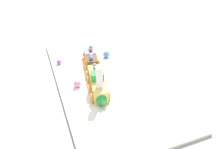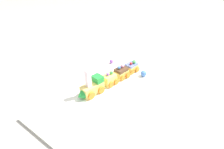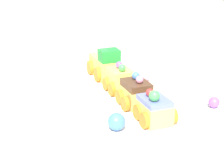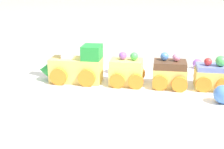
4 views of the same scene
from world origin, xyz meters
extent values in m
plane|color=gray|center=(0.00, 0.00, 0.00)|extent=(10.00, 10.00, 0.00)
cube|color=white|center=(0.00, 0.00, 0.01)|extent=(0.76, 0.38, 0.01)
cube|color=#EACC66|center=(0.10, -0.06, 0.04)|extent=(0.11, 0.06, 0.05)
cube|color=green|center=(0.07, -0.06, 0.07)|extent=(0.04, 0.05, 0.03)
cone|color=green|center=(0.16, -0.07, 0.03)|extent=(0.03, 0.05, 0.04)
cube|color=white|center=(0.12, -0.07, 0.07)|extent=(0.02, 0.02, 0.02)
cube|color=white|center=(0.12, -0.07, 0.09)|extent=(0.02, 0.02, 0.02)
cube|color=white|center=(0.12, -0.07, 0.11)|extent=(0.02, 0.02, 0.02)
cube|color=white|center=(0.12, -0.07, 0.13)|extent=(0.02, 0.02, 0.02)
cylinder|color=orange|center=(0.12, -0.09, 0.03)|extent=(0.03, 0.01, 0.03)
cylinder|color=orange|center=(0.13, -0.04, 0.03)|extent=(0.03, 0.01, 0.03)
cylinder|color=orange|center=(0.07, -0.09, 0.03)|extent=(0.03, 0.01, 0.03)
cylinder|color=orange|center=(0.08, -0.03, 0.03)|extent=(0.03, 0.01, 0.03)
cube|color=#EACC66|center=(0.00, -0.05, 0.03)|extent=(0.07, 0.06, 0.04)
cube|color=#EFE066|center=(0.00, -0.05, 0.05)|extent=(0.07, 0.05, 0.01)
sphere|color=#4CBC56|center=(-0.01, -0.04, 0.07)|extent=(0.02, 0.02, 0.02)
sphere|color=#9956C6|center=(0.01, -0.05, 0.07)|extent=(0.02, 0.02, 0.02)
cylinder|color=orange|center=(0.01, -0.08, 0.03)|extent=(0.03, 0.01, 0.03)
cylinder|color=orange|center=(0.02, -0.02, 0.03)|extent=(0.03, 0.01, 0.03)
cylinder|color=orange|center=(-0.03, -0.07, 0.03)|extent=(0.03, 0.01, 0.03)
cylinder|color=orange|center=(-0.02, -0.02, 0.03)|extent=(0.03, 0.01, 0.03)
cube|color=#EACC66|center=(-0.08, -0.03, 0.03)|extent=(0.07, 0.06, 0.04)
cube|color=brown|center=(-0.08, -0.03, 0.05)|extent=(0.07, 0.05, 0.01)
sphere|color=pink|center=(-0.09, -0.03, 0.07)|extent=(0.02, 0.02, 0.01)
sphere|color=#4C84E0|center=(-0.07, -0.04, 0.07)|extent=(0.02, 0.02, 0.02)
cylinder|color=orange|center=(-0.07, -0.06, 0.03)|extent=(0.03, 0.01, 0.03)
cylinder|color=orange|center=(-0.06, -0.01, 0.03)|extent=(0.03, 0.01, 0.03)
cylinder|color=orange|center=(-0.10, -0.06, 0.03)|extent=(0.03, 0.01, 0.03)
cylinder|color=orange|center=(-0.10, 0.00, 0.03)|extent=(0.03, 0.01, 0.03)
cube|color=#EACC66|center=(-0.16, -0.02, 0.03)|extent=(0.07, 0.06, 0.04)
cube|color=#6B7AC6|center=(-0.16, -0.02, 0.05)|extent=(0.07, 0.05, 0.01)
sphere|color=#4CBC56|center=(-0.17, -0.01, 0.07)|extent=(0.02, 0.02, 0.02)
sphere|color=red|center=(-0.15, -0.02, 0.06)|extent=(0.02, 0.02, 0.01)
cylinder|color=orange|center=(-0.15, -0.05, 0.03)|extent=(0.03, 0.01, 0.03)
cylinder|color=orange|center=(-0.14, 0.00, 0.03)|extent=(0.03, 0.01, 0.03)
cylinder|color=orange|center=(-0.18, -0.04, 0.03)|extent=(0.03, 0.01, 0.03)
cylinder|color=orange|center=(-0.17, 0.01, 0.03)|extent=(0.03, 0.01, 0.03)
sphere|color=pink|center=(0.02, -0.12, 0.03)|extent=(0.03, 0.03, 0.03)
sphere|color=#4C84E0|center=(-0.16, 0.05, 0.03)|extent=(0.03, 0.03, 0.03)
sphere|color=#9956C6|center=(-0.17, -0.16, 0.02)|extent=(0.02, 0.02, 0.02)
camera|label=1|loc=(0.68, -0.24, 0.49)|focal=35.00mm
camera|label=2|loc=(0.54, 0.36, 0.50)|focal=28.00mm
camera|label=3|loc=(-0.65, 0.35, 0.31)|focal=60.00mm
camera|label=4|loc=(0.03, 0.54, 0.21)|focal=50.00mm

